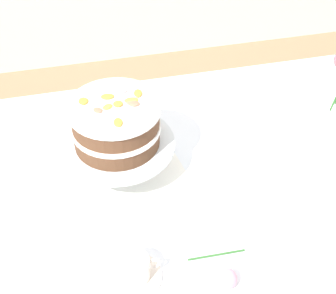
# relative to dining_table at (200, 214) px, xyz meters

# --- Properties ---
(dining_table) EXTENTS (1.40, 1.00, 0.74)m
(dining_table) POSITION_rel_dining_table_xyz_m (0.00, 0.00, 0.00)
(dining_table) COLOR white
(dining_table) RESTS_ON ground
(linen_napkin) EXTENTS (0.36, 0.36, 0.00)m
(linen_napkin) POSITION_rel_dining_table_xyz_m (-0.19, 0.12, 0.09)
(linen_napkin) COLOR white
(linen_napkin) RESTS_ON dining_table
(cake_stand) EXTENTS (0.29, 0.29, 0.10)m
(cake_stand) POSITION_rel_dining_table_xyz_m (-0.19, 0.12, 0.17)
(cake_stand) COLOR silver
(cake_stand) RESTS_ON linen_napkin
(layer_cake) EXTENTS (0.22, 0.22, 0.13)m
(layer_cake) POSITION_rel_dining_table_xyz_m (-0.19, 0.12, 0.25)
(layer_cake) COLOR brown
(layer_cake) RESTS_ON cake_stand
(teacup) EXTENTS (0.12, 0.12, 0.06)m
(teacup) POSITION_rel_dining_table_xyz_m (-0.22, -0.21, 0.12)
(teacup) COLOR silver
(teacup) RESTS_ON dining_table
(fallen_rose) EXTENTS (0.13, 0.10, 0.04)m
(fallen_rose) POSITION_rel_dining_table_xyz_m (-0.03, -0.27, 0.11)
(fallen_rose) COLOR #2D6028
(fallen_rose) RESTS_ON dining_table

